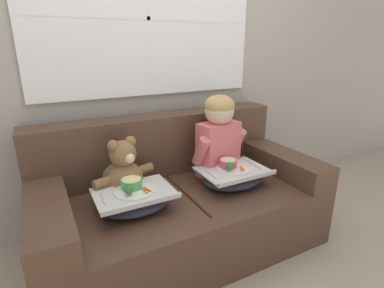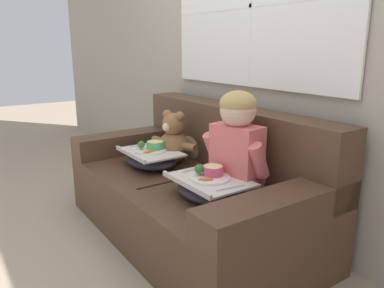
# 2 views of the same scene
# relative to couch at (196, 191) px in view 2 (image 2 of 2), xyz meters

# --- Properties ---
(ground_plane) EXTENTS (14.00, 14.00, 0.00)m
(ground_plane) POSITION_rel_couch_xyz_m (0.00, -0.07, -0.30)
(ground_plane) COLOR tan
(wall_back_with_window) EXTENTS (8.00, 0.08, 2.60)m
(wall_back_with_window) POSITION_rel_couch_xyz_m (0.00, 0.49, 1.01)
(wall_back_with_window) COLOR #A89E8E
(wall_back_with_window) RESTS_ON ground_plane
(couch) EXTENTS (1.84, 0.96, 0.86)m
(couch) POSITION_rel_couch_xyz_m (0.00, 0.00, 0.00)
(couch) COLOR #4C3323
(couch) RESTS_ON ground_plane
(throw_pillow_behind_child) EXTENTS (0.33, 0.16, 0.34)m
(throw_pillow_behind_child) POSITION_rel_couch_xyz_m (0.35, 0.23, 0.26)
(throw_pillow_behind_child) COLOR #C1B293
(throw_pillow_behind_child) RESTS_ON couch
(throw_pillow_behind_teddy) EXTENTS (0.33, 0.16, 0.34)m
(throw_pillow_behind_teddy) POSITION_rel_couch_xyz_m (-0.35, 0.23, 0.26)
(throw_pillow_behind_teddy) COLOR tan
(throw_pillow_behind_teddy) RESTS_ON couch
(child_figure) EXTENTS (0.44, 0.23, 0.60)m
(child_figure) POSITION_rel_couch_xyz_m (0.35, 0.04, 0.44)
(child_figure) COLOR #DB6666
(child_figure) RESTS_ON couch
(teddy_bear) EXTENTS (0.42, 0.30, 0.39)m
(teddy_bear) POSITION_rel_couch_xyz_m (-0.35, 0.04, 0.27)
(teddy_bear) COLOR brown
(teddy_bear) RESTS_ON couch
(lap_tray_child) EXTENTS (0.46, 0.35, 0.19)m
(lap_tray_child) POSITION_rel_couch_xyz_m (0.35, -0.15, 0.17)
(lap_tray_child) COLOR #2D2D38
(lap_tray_child) RESTS_ON child_figure
(lap_tray_teddy) EXTENTS (0.45, 0.33, 0.19)m
(lap_tray_teddy) POSITION_rel_couch_xyz_m (-0.35, -0.15, 0.17)
(lap_tray_teddy) COLOR #2D2D38
(lap_tray_teddy) RESTS_ON teddy_bear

